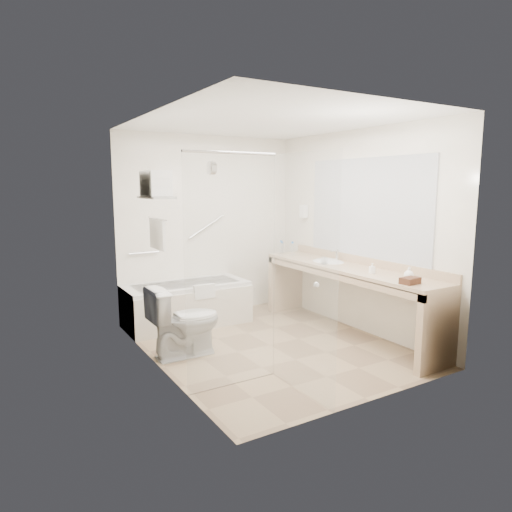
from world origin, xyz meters
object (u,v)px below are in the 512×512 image
bathtub (187,304)px  vanity_counter (347,283)px  toilet (185,321)px  water_bottle_left (281,248)px  amenity_basket (410,281)px

bathtub → vanity_counter: (1.52, -1.39, 0.36)m
bathtub → vanity_counter: size_ratio=0.59×
toilet → water_bottle_left: water_bottle_left is taller
vanity_counter → toilet: (-1.97, 0.35, -0.26)m
amenity_basket → bathtub: bearing=119.6°
toilet → amenity_basket: amenity_basket is taller
toilet → amenity_basket: bearing=-127.7°
amenity_basket → toilet: bearing=142.5°
toilet → vanity_counter: bearing=-100.4°
bathtub → toilet: bearing=-113.5°
amenity_basket → water_bottle_left: water_bottle_left is taller
bathtub → amenity_basket: (1.39, -2.45, 0.61)m
bathtub → water_bottle_left: bearing=-6.1°
vanity_counter → toilet: size_ratio=3.48×
bathtub → toilet: (-0.45, -1.03, 0.10)m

